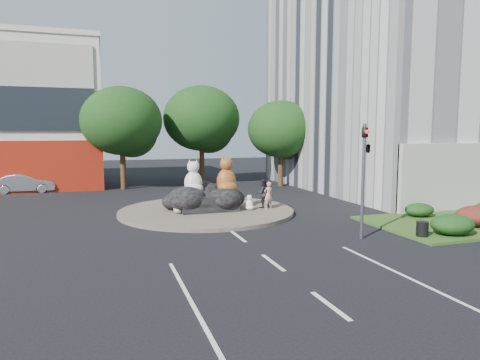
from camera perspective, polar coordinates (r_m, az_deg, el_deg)
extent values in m
plane|color=black|center=(15.58, 4.42, -10.94)|extent=(120.00, 120.00, 0.00)
cylinder|color=brown|center=(24.82, -4.49, -4.15)|extent=(10.00, 10.00, 0.20)
cube|color=#31541C|center=(24.80, 28.12, -5.00)|extent=(10.00, 6.00, 0.12)
cylinder|color=#382314|center=(35.87, -15.33, 1.76)|extent=(0.44, 0.44, 3.74)
ellipsoid|color=black|center=(35.77, -15.50, 7.60)|extent=(6.46, 6.46, 5.49)
sphere|color=black|center=(36.31, -14.23, 6.27)|extent=(4.25, 4.25, 4.25)
sphere|color=black|center=(35.43, -16.59, 6.62)|extent=(3.74, 3.74, 3.74)
cylinder|color=#382314|center=(38.81, -5.10, 2.46)|extent=(0.44, 0.44, 3.96)
ellipsoid|color=black|center=(38.74, -5.16, 8.18)|extent=(6.84, 6.84, 5.81)
sphere|color=black|center=(39.39, -4.17, 6.85)|extent=(4.50, 4.50, 4.50)
sphere|color=black|center=(38.28, -6.08, 7.25)|extent=(3.96, 3.96, 3.96)
cylinder|color=#382314|center=(36.92, 5.44, 1.74)|extent=(0.44, 0.44, 3.30)
ellipsoid|color=black|center=(36.80, 5.49, 6.75)|extent=(5.70, 5.70, 4.84)
sphere|color=black|center=(37.58, 6.30, 5.59)|extent=(3.75, 3.75, 3.75)
sphere|color=black|center=(36.25, 4.66, 5.93)|extent=(3.30, 3.30, 3.30)
ellipsoid|color=black|center=(21.22, 26.47, -5.33)|extent=(2.00, 1.60, 0.90)
ellipsoid|color=#471413|center=(23.67, 29.10, -4.20)|extent=(2.20, 1.76, 0.99)
ellipsoid|color=black|center=(24.98, 22.80, -3.68)|extent=(1.60, 1.28, 0.72)
cylinder|color=#595B60|center=(19.16, 16.08, -0.26)|extent=(0.14, 0.14, 5.00)
imported|color=black|center=(19.04, 16.24, 4.83)|extent=(0.21, 0.26, 1.30)
imported|color=black|center=(19.16, 16.72, 4.22)|extent=(0.26, 1.24, 0.50)
sphere|color=red|center=(18.89, 16.59, 6.17)|extent=(0.18, 0.18, 0.18)
cylinder|color=#595B60|center=(28.69, 22.71, 4.64)|extent=(0.18, 0.18, 8.00)
cylinder|color=#595B60|center=(28.24, 21.49, 12.81)|extent=(2.00, 0.12, 0.12)
cube|color=silver|center=(27.61, 19.84, 12.82)|extent=(0.50, 0.22, 0.12)
imported|color=#CF8687|center=(24.90, 3.80, -2.05)|extent=(0.65, 0.50, 1.57)
imported|color=black|center=(25.13, 3.12, -1.78)|extent=(0.86, 0.69, 1.73)
imported|color=#ADAFB5|center=(36.77, -26.73, -0.39)|extent=(4.41, 1.58, 1.45)
cylinder|color=black|center=(20.34, 23.13, -6.01)|extent=(0.64, 0.64, 0.65)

